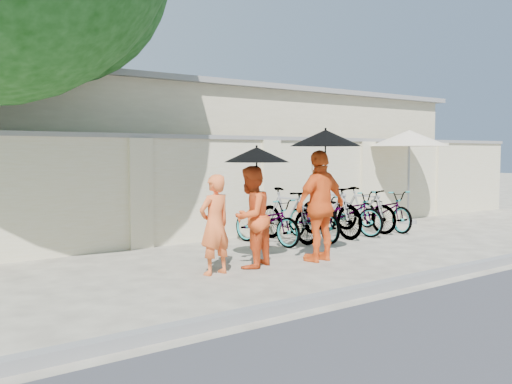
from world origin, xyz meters
TOP-DOWN VIEW (x-y plane):
  - ground at (0.00, 0.00)m, footprint 80.00×80.00m
  - kerb at (0.00, -1.70)m, footprint 40.00×0.16m
  - compound_wall at (1.00, 3.20)m, footprint 20.00×0.30m
  - building_behind at (2.00, 7.00)m, footprint 14.00×6.00m
  - monk_left at (-1.13, 0.39)m, footprint 0.56×0.41m
  - monk_center at (-0.42, 0.48)m, footprint 0.92×0.84m
  - parasol_center at (-0.37, 0.40)m, footprint 0.99×0.99m
  - monk_right at (0.78, 0.22)m, footprint 1.08×0.52m
  - parasol_right at (0.80, 0.14)m, footprint 1.14×1.14m
  - patio_umbrella at (5.84, 2.46)m, footprint 2.27×2.27m
  - bike_0 at (1.09, 2.01)m, footprint 0.80×1.73m
  - bike_1 at (1.63, 2.04)m, footprint 0.50×1.76m
  - bike_2 at (2.18, 1.90)m, footprint 0.82×1.78m
  - bike_3 at (2.72, 2.00)m, footprint 0.54×1.83m
  - bike_4 at (3.27, 2.03)m, footprint 0.86×1.85m
  - bike_5 at (3.82, 2.06)m, footprint 0.66×1.68m
  - bike_6 at (4.36, 1.95)m, footprint 0.83×1.79m

SIDE VIEW (x-z plane):
  - ground at x=0.00m, z-range 0.00..0.00m
  - kerb at x=0.00m, z-range 0.00..0.12m
  - bike_0 at x=1.09m, z-range 0.00..0.88m
  - bike_2 at x=2.18m, z-range 0.00..0.90m
  - bike_6 at x=4.36m, z-range 0.00..0.91m
  - bike_4 at x=3.27m, z-range 0.00..0.94m
  - bike_5 at x=3.82m, z-range 0.00..0.98m
  - bike_1 at x=1.63m, z-range 0.00..1.05m
  - bike_3 at x=2.72m, z-range 0.00..1.09m
  - monk_left at x=-1.13m, z-range 0.00..1.43m
  - monk_center at x=-0.42m, z-range 0.00..1.54m
  - monk_right at x=0.78m, z-range 0.00..1.78m
  - compound_wall at x=1.00m, z-range 0.00..2.00m
  - building_behind at x=2.00m, z-range 0.00..3.20m
  - parasol_center at x=-0.37m, z-range 1.23..2.18m
  - parasol_right at x=0.80m, z-range 1.42..2.51m
  - patio_umbrella at x=5.84m, z-range 0.92..3.20m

